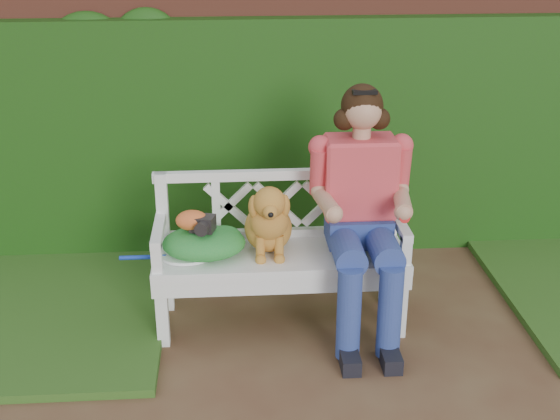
{
  "coord_description": "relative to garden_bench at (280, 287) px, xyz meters",
  "views": [
    {
      "loc": [
        -0.68,
        -3.39,
        2.43
      ],
      "look_at": [
        -0.39,
        0.63,
        0.75
      ],
      "focal_mm": 48.0,
      "sensor_mm": 36.0,
      "label": 1
    }
  ],
  "objects": [
    {
      "name": "ivy_hedge",
      "position": [
        0.39,
        1.05,
        0.61
      ],
      "size": [
        10.0,
        0.18,
        1.7
      ],
      "primitive_type": "cube",
      "color": "#194A0D",
      "rests_on": "ground"
    },
    {
      "name": "ground",
      "position": [
        0.39,
        -0.63,
        -0.24
      ],
      "size": [
        60.0,
        60.0,
        0.0
      ],
      "primitive_type": "plane",
      "color": "#533120"
    },
    {
      "name": "camera_item",
      "position": [
        -0.45,
        -0.03,
        0.45
      ],
      "size": [
        0.16,
        0.14,
        0.09
      ],
      "primitive_type": "cube",
      "rotation": [
        0.0,
        0.0,
        -0.28
      ],
      "color": "black",
      "rests_on": "green_bag"
    },
    {
      "name": "dog",
      "position": [
        -0.07,
        0.01,
        0.47
      ],
      "size": [
        0.43,
        0.49,
        0.46
      ],
      "primitive_type": null,
      "rotation": [
        0.0,
        0.0,
        -0.34
      ],
      "color": "brown",
      "rests_on": "garden_bench"
    },
    {
      "name": "garden_bench",
      "position": [
        0.0,
        0.0,
        0.0
      ],
      "size": [
        1.6,
        0.66,
        0.48
      ],
      "primitive_type": null,
      "rotation": [
        0.0,
        0.0,
        0.04
      ],
      "color": "white",
      "rests_on": "ground"
    },
    {
      "name": "green_bag",
      "position": [
        -0.45,
        -0.01,
        0.32
      ],
      "size": [
        0.59,
        0.52,
        0.17
      ],
      "primitive_type": null,
      "rotation": [
        0.0,
        0.0,
        -0.34
      ],
      "color": "#117215",
      "rests_on": "garden_bench"
    },
    {
      "name": "tennis_racket",
      "position": [
        -0.58,
        -0.05,
        0.25
      ],
      "size": [
        0.61,
        0.43,
        0.03
      ],
      "primitive_type": null,
      "rotation": [
        0.0,
        0.0,
        0.38
      ],
      "color": "silver",
      "rests_on": "garden_bench"
    },
    {
      "name": "brick_wall",
      "position": [
        0.39,
        1.27,
        0.86
      ],
      "size": [
        10.0,
        0.3,
        2.2
      ],
      "primitive_type": "cube",
      "color": "brown",
      "rests_on": "ground"
    },
    {
      "name": "baseball_glove",
      "position": [
        -0.51,
        -0.01,
        0.47
      ],
      "size": [
        0.19,
        0.14,
        0.12
      ],
      "primitive_type": "ellipsoid",
      "rotation": [
        0.0,
        0.0,
        0.0
      ],
      "color": "#D25D28",
      "rests_on": "green_bag"
    },
    {
      "name": "seated_woman",
      "position": [
        0.47,
        -0.02,
        0.5
      ],
      "size": [
        0.68,
        0.87,
        1.49
      ],
      "primitive_type": null,
      "rotation": [
        0.0,
        0.0,
        -0.06
      ],
      "color": "#CC3061",
      "rests_on": "ground"
    }
  ]
}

